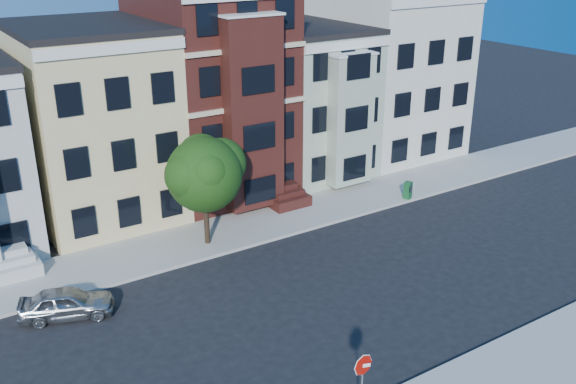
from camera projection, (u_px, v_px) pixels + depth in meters
ground at (364, 286)px, 28.32m from camera, size 120.00×120.00×0.00m
far_sidewalk at (270, 222)px, 34.51m from camera, size 60.00×4.00×0.15m
near_sidewalk at (512, 384)px, 22.07m from camera, size 60.00×4.00×0.15m
house_yellow at (94, 125)px, 34.20m from camera, size 7.00×9.00×10.00m
house_brown at (211, 90)px, 37.36m from camera, size 7.00×9.00×12.00m
house_green at (303, 101)px, 41.20m from camera, size 6.00×9.00×9.00m
house_cream at (386, 73)px, 44.36m from camera, size 8.00×9.00×11.00m
street_tree at (204, 179)px, 30.75m from camera, size 6.88×6.88×6.74m
parked_car at (66, 303)px, 25.86m from camera, size 4.01×2.68×1.27m
newspaper_box at (408, 190)px, 37.20m from camera, size 0.57×0.55×1.00m
stop_sign at (362, 383)px, 19.96m from camera, size 0.73×0.33×2.68m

